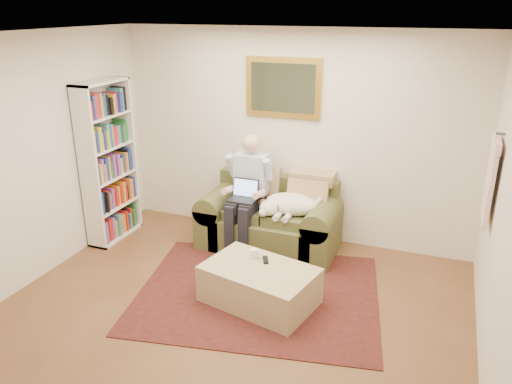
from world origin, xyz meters
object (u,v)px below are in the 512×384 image
Objects in this scene: sofa at (270,225)px; bookshelf at (108,162)px; laptop at (244,194)px; ottoman at (259,285)px; coffee_mug at (254,254)px; sleeping_dog at (291,204)px; seated_man at (246,195)px.

bookshelf reaches higher than sofa.
laptop reaches higher than sofa.
ottoman is 2.56m from bookshelf.
laptop is 1.00m from coffee_mug.
coffee_mug is at bearing -15.65° from bookshelf.
sleeping_dog is 0.99m from coffee_mug.
seated_man is at bearing 118.46° from ottoman.
sofa is at bearing 12.68° from bookshelf.
seated_man is at bearing 90.00° from laptop.
bookshelf is at bearing 164.35° from coffee_mug.
laptop is (-0.25, -0.22, 0.45)m from sofa.
sofa is at bearing 31.45° from seated_man.
bookshelf is at bearing -170.42° from seated_man.
seated_man is 2.04× the size of sleeping_dog.
coffee_mug is (0.46, -0.90, -0.26)m from seated_man.
sleeping_dog reaches higher than ottoman.
laptop is 1.28m from ottoman.
ottoman is at bearing -18.78° from bookshelf.
bookshelf is at bearing -171.01° from sleeping_dog.
laptop is at bearing 119.98° from ottoman.
laptop is 1.76m from bookshelf.
sofa is at bearing 101.04° from coffee_mug.
seated_man reaches higher than sleeping_dog.
laptop is 0.30× the size of ottoman.
bookshelf reaches higher than laptop.
seated_man is (-0.25, -0.15, 0.41)m from sofa.
seated_man reaches higher than laptop.
coffee_mug is (-0.13, 0.17, 0.25)m from ottoman.
coffee_mug is 0.05× the size of bookshelf.
sleeping_dog is at bearing 8.99° from bookshelf.
sofa is 0.83× the size of bookshelf.
seated_man is at bearing -172.87° from sleeping_dog.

